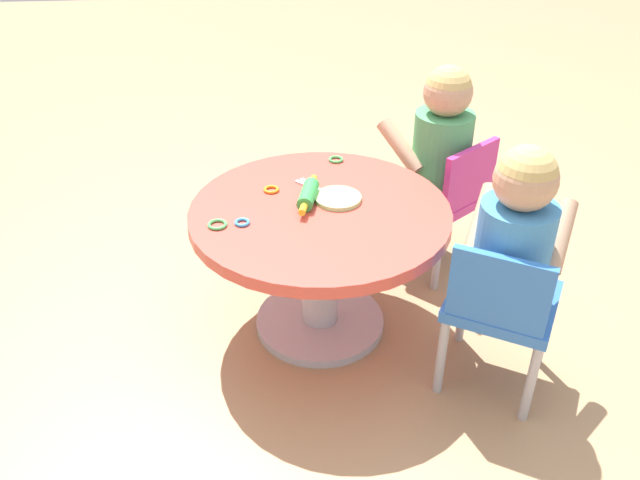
% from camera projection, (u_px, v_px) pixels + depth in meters
% --- Properties ---
extents(ground_plane, '(10.00, 10.00, 0.00)m').
position_uv_depth(ground_plane, '(320.00, 324.00, 2.28)').
color(ground_plane, tan).
extents(craft_table, '(0.82, 0.82, 0.47)m').
position_uv_depth(craft_table, '(320.00, 241.00, 2.09)').
color(craft_table, silver).
rests_on(craft_table, ground).
extents(child_chair_left, '(0.41, 0.41, 0.54)m').
position_uv_depth(child_chair_left, '(500.00, 306.00, 1.88)').
color(child_chair_left, '#B7B7BC').
rests_on(child_chair_left, ground).
extents(seated_child_left, '(0.43, 0.41, 0.51)m').
position_uv_depth(seated_child_left, '(516.00, 232.00, 1.78)').
color(seated_child_left, '#3F4772').
rests_on(seated_child_left, ground).
extents(child_chair_right, '(0.42, 0.42, 0.54)m').
position_uv_depth(child_chair_right, '(444.00, 196.00, 2.42)').
color(child_chair_right, '#B7B7BC').
rests_on(child_chair_right, ground).
extents(seated_child_right, '(0.44, 0.42, 0.51)m').
position_uv_depth(seated_child_right, '(442.00, 136.00, 2.32)').
color(seated_child_right, '#3F4772').
rests_on(seated_child_right, ground).
extents(rolling_pin, '(0.23, 0.08, 0.05)m').
position_uv_depth(rolling_pin, '(308.00, 195.00, 2.05)').
color(rolling_pin, green).
rests_on(rolling_pin, craft_table).
extents(craft_scissors, '(0.14, 0.12, 0.01)m').
position_uv_depth(craft_scissors, '(315.00, 190.00, 2.12)').
color(craft_scissors, silver).
rests_on(craft_scissors, craft_table).
extents(playdough_blob_0, '(0.15, 0.15, 0.01)m').
position_uv_depth(playdough_blob_0, '(338.00, 198.00, 2.07)').
color(playdough_blob_0, '#B2E58C').
rests_on(playdough_blob_0, craft_table).
extents(cookie_cutter_0, '(0.05, 0.05, 0.01)m').
position_uv_depth(cookie_cutter_0, '(271.00, 189.00, 2.12)').
color(cookie_cutter_0, orange).
rests_on(cookie_cutter_0, craft_table).
extents(cookie_cutter_1, '(0.06, 0.06, 0.01)m').
position_uv_depth(cookie_cutter_1, '(217.00, 225.00, 1.94)').
color(cookie_cutter_1, '#4CB259').
rests_on(cookie_cutter_1, craft_table).
extents(cookie_cutter_2, '(0.05, 0.05, 0.01)m').
position_uv_depth(cookie_cutter_2, '(336.00, 159.00, 2.30)').
color(cookie_cutter_2, '#4CB259').
rests_on(cookie_cutter_2, craft_table).
extents(cookie_cutter_3, '(0.05, 0.05, 0.01)m').
position_uv_depth(cookie_cutter_3, '(242.00, 222.00, 1.95)').
color(cookie_cutter_3, '#3F99D8').
rests_on(cookie_cutter_3, craft_table).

